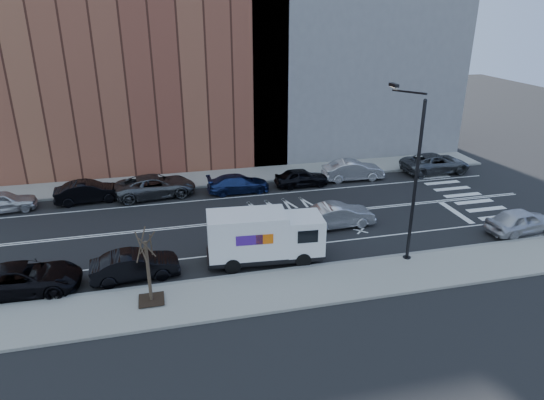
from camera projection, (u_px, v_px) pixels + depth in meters
name	position (u px, v px, depth m)	size (l,w,h in m)	color
ground	(257.00, 219.00, 32.39)	(120.00, 120.00, 0.00)	black
sidewalk_near	(294.00, 288.00, 24.44)	(44.00, 3.60, 0.15)	gray
sidewalk_far	(235.00, 176.00, 40.29)	(44.00, 3.60, 0.15)	gray
curb_near	(285.00, 270.00, 26.06)	(44.00, 0.25, 0.17)	gray
curb_far	(239.00, 183.00, 38.66)	(44.00, 0.25, 0.17)	gray
crosswalk	(468.00, 198.00, 35.91)	(3.00, 14.00, 0.01)	white
road_markings	(257.00, 219.00, 32.39)	(40.00, 8.60, 0.01)	white
bldg_brick	(124.00, 35.00, 40.55)	(26.00, 10.00, 22.00)	brown
bldg_concrete	(348.00, 9.00, 44.20)	(20.00, 10.00, 26.00)	slate
streetlight	(412.00, 172.00, 25.80)	(0.44, 4.02, 9.34)	black
street_tree	(149.00, 278.00, 22.75)	(1.20, 1.20, 3.75)	black
fedex_van	(264.00, 236.00, 26.59)	(6.58, 2.69, 2.94)	black
far_parked_a	(2.00, 202.00, 33.35)	(1.75, 4.36, 1.48)	silver
far_parked_b	(89.00, 192.00, 35.03)	(1.64, 4.71, 1.55)	black
far_parked_c	(156.00, 186.00, 36.04)	(2.70, 5.86, 1.63)	#4A4D51
far_parked_d	(238.00, 184.00, 36.90)	(1.92, 4.72, 1.37)	navy
far_parked_e	(301.00, 177.00, 38.11)	(1.68, 4.18, 1.42)	black
far_parked_f	(353.00, 170.00, 39.47)	(1.71, 4.91, 1.62)	silver
far_parked_g	(435.00, 163.00, 41.19)	(2.70, 5.86, 1.63)	#4D5054
driving_sedan	(338.00, 215.00, 31.12)	(1.63, 4.66, 1.54)	#B7B8BD
near_parked_rear_a	(135.00, 266.00, 25.20)	(1.58, 4.52, 1.49)	black
near_parked_rear_b	(24.00, 279.00, 23.97)	(2.52, 5.47, 1.52)	black
near_parked_front	(521.00, 221.00, 30.26)	(1.86, 4.63, 1.58)	silver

